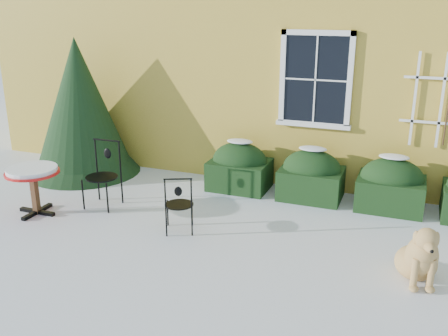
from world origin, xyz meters
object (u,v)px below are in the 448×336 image
at_px(bistro_table, 33,175).
at_px(patio_chair_near, 179,204).
at_px(dog, 420,257).
at_px(patio_chair_far, 103,174).
at_px(evergreen_shrub, 81,120).

xyz_separation_m(bistro_table, patio_chair_near, (2.43, 0.22, -0.20)).
xyz_separation_m(bistro_table, dog, (5.71, 0.01, -0.32)).
distance_m(patio_chair_near, dog, 3.30).
height_order(patio_chair_near, dog, patio_chair_near).
bearing_deg(patio_chair_near, dog, 152.01).
relative_size(bistro_table, dog, 0.93).
relative_size(patio_chair_near, patio_chair_far, 0.81).
bearing_deg(evergreen_shrub, bistro_table, -75.03).
bearing_deg(dog, patio_chair_far, 157.35).
distance_m(patio_chair_far, dog, 4.95).
bearing_deg(evergreen_shrub, patio_chair_near, -31.37).
distance_m(evergreen_shrub, bistro_table, 2.14).
height_order(patio_chair_near, patio_chair_far, patio_chair_far).
bearing_deg(bistro_table, patio_chair_near, 5.22).
height_order(evergreen_shrub, bistro_table, evergreen_shrub).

